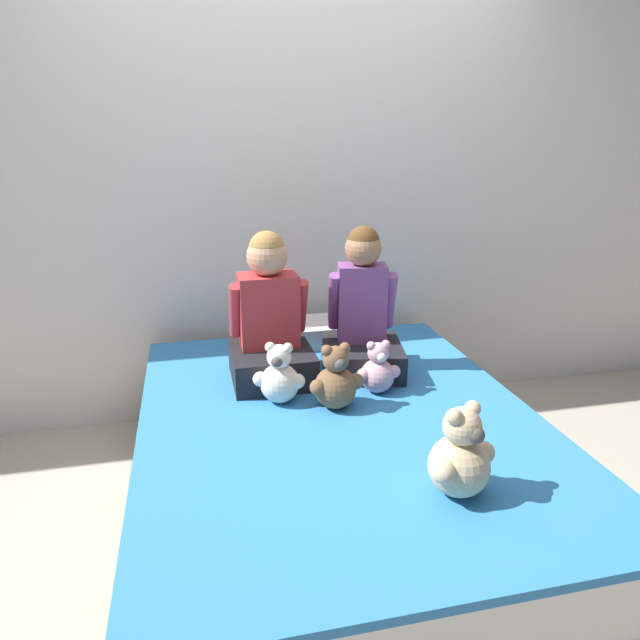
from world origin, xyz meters
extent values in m
plane|color=#B2A899|center=(0.00, 0.00, 0.00)|extent=(14.00, 14.00, 0.00)
cube|color=silver|center=(0.00, 1.08, 1.25)|extent=(8.00, 0.06, 2.50)
cube|color=#473828|center=(0.00, 0.00, 0.10)|extent=(1.55, 1.97, 0.21)
cube|color=white|center=(0.00, 0.00, 0.33)|extent=(1.52, 1.93, 0.24)
cube|color=#337FC6|center=(0.00, 0.00, 0.46)|extent=(1.53, 1.95, 0.03)
cube|color=black|center=(-0.21, 0.39, 0.55)|extent=(0.36, 0.37, 0.14)
cube|color=#B23338|center=(-0.21, 0.45, 0.78)|extent=(0.26, 0.17, 0.32)
sphere|color=tan|center=(-0.21, 0.45, 1.02)|extent=(0.18, 0.18, 0.18)
sphere|color=#A37A42|center=(-0.21, 0.45, 1.06)|extent=(0.16, 0.16, 0.16)
cylinder|color=#B23338|center=(-0.35, 0.45, 0.79)|extent=(0.06, 0.14, 0.26)
cylinder|color=#B23338|center=(-0.06, 0.45, 0.79)|extent=(0.06, 0.14, 0.26)
cube|color=black|center=(0.21, 0.39, 0.54)|extent=(0.42, 0.43, 0.13)
cube|color=#7F4789|center=(0.22, 0.45, 0.79)|extent=(0.24, 0.18, 0.36)
sphere|color=#9E7051|center=(0.22, 0.45, 1.04)|extent=(0.16, 0.16, 0.16)
sphere|color=brown|center=(0.22, 0.45, 1.07)|extent=(0.14, 0.14, 0.14)
cylinder|color=#7F4789|center=(0.10, 0.47, 0.79)|extent=(0.08, 0.16, 0.29)
cylinder|color=#7F4789|center=(0.34, 0.43, 0.79)|extent=(0.08, 0.16, 0.29)
sphere|color=silver|center=(-0.21, 0.17, 0.56)|extent=(0.16, 0.16, 0.16)
sphere|color=silver|center=(-0.21, 0.17, 0.67)|extent=(0.10, 0.10, 0.10)
sphere|color=#4C4742|center=(-0.22, 0.13, 0.67)|extent=(0.05, 0.05, 0.05)
sphere|color=silver|center=(-0.24, 0.18, 0.71)|extent=(0.04, 0.04, 0.04)
sphere|color=silver|center=(-0.17, 0.16, 0.71)|extent=(0.04, 0.04, 0.04)
sphere|color=silver|center=(-0.29, 0.18, 0.58)|extent=(0.06, 0.06, 0.06)
sphere|color=silver|center=(-0.14, 0.13, 0.58)|extent=(0.06, 0.06, 0.06)
sphere|color=#DBA3B2|center=(0.21, 0.17, 0.55)|extent=(0.14, 0.14, 0.14)
sphere|color=#DBA3B2|center=(0.21, 0.17, 0.65)|extent=(0.09, 0.09, 0.09)
sphere|color=white|center=(0.21, 0.13, 0.65)|extent=(0.04, 0.04, 0.04)
sphere|color=#DBA3B2|center=(0.18, 0.17, 0.69)|extent=(0.04, 0.04, 0.04)
sphere|color=#DBA3B2|center=(0.24, 0.17, 0.69)|extent=(0.04, 0.04, 0.04)
sphere|color=#DBA3B2|center=(0.14, 0.15, 0.57)|extent=(0.05, 0.05, 0.05)
sphere|color=#DBA3B2|center=(0.28, 0.16, 0.57)|extent=(0.05, 0.05, 0.05)
sphere|color=brown|center=(0.00, 0.07, 0.56)|extent=(0.17, 0.17, 0.17)
sphere|color=brown|center=(0.00, 0.07, 0.68)|extent=(0.11, 0.11, 0.11)
sphere|color=#4C4742|center=(0.01, 0.02, 0.68)|extent=(0.05, 0.05, 0.05)
sphere|color=brown|center=(-0.04, 0.06, 0.72)|extent=(0.04, 0.04, 0.04)
sphere|color=brown|center=(0.04, 0.07, 0.72)|extent=(0.04, 0.04, 0.04)
sphere|color=brown|center=(-0.08, 0.04, 0.58)|extent=(0.06, 0.06, 0.06)
sphere|color=brown|center=(0.08, 0.06, 0.58)|extent=(0.06, 0.06, 0.06)
sphere|color=#D1B78E|center=(0.22, -0.57, 0.57)|extent=(0.19, 0.19, 0.19)
sphere|color=#D1B78E|center=(0.22, -0.57, 0.70)|extent=(0.12, 0.12, 0.12)
sphere|color=#4C4742|center=(0.24, -0.62, 0.70)|extent=(0.05, 0.05, 0.05)
sphere|color=#D1B78E|center=(0.18, -0.59, 0.75)|extent=(0.05, 0.05, 0.05)
sphere|color=#D1B78E|center=(0.26, -0.55, 0.75)|extent=(0.05, 0.05, 0.05)
sphere|color=#D1B78E|center=(0.15, -0.62, 0.59)|extent=(0.07, 0.07, 0.07)
sphere|color=#D1B78E|center=(0.31, -0.55, 0.59)|extent=(0.07, 0.07, 0.07)
cube|color=silver|center=(0.00, 0.82, 0.53)|extent=(0.52, 0.28, 0.11)
camera|label=1|loc=(-0.52, -1.94, 1.53)|focal=32.00mm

